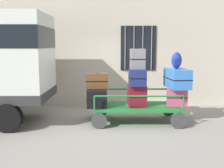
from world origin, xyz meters
TOP-DOWN VIEW (x-y plane):
  - ground_plane at (0.00, 0.00)m, footprint 40.00×40.00m
  - building_wall at (0.00, 2.23)m, footprint 12.00×0.38m
  - luggage_cart at (0.44, 0.00)m, footprint 2.41×1.30m
  - cart_railing at (0.44, 0.00)m, footprint 2.29×1.16m
  - suitcase_left_bottom at (-0.64, 0.02)m, footprint 0.56×0.84m
  - suitcase_left_middle at (-0.64, 0.02)m, footprint 0.60×0.29m
  - suitcase_midleft_bottom at (0.44, 0.01)m, footprint 0.52×0.52m
  - suitcase_midleft_middle at (0.44, -0.00)m, footprint 0.44×0.71m
  - suitcase_midleft_top at (0.44, -0.00)m, footprint 0.40×0.47m
  - suitcase_center_bottom at (1.52, -0.03)m, footprint 0.53×0.27m
  - suitcase_center_middle at (1.52, 0.01)m, footprint 0.59×0.98m
  - backpack at (1.49, 0.03)m, footprint 0.27×0.22m

SIDE VIEW (x-z plane):
  - ground_plane at x=0.00m, z-range 0.00..0.00m
  - luggage_cart at x=0.44m, z-range 0.15..0.61m
  - suitcase_left_bottom at x=-0.64m, z-range 0.45..0.92m
  - suitcase_center_bottom at x=1.52m, z-range 0.45..0.95m
  - suitcase_midleft_bottom at x=0.44m, z-range 0.45..1.02m
  - cart_railing at x=0.44m, z-range 0.58..0.97m
  - suitcase_left_middle at x=-0.64m, z-range 0.92..1.35m
  - suitcase_center_middle at x=1.52m, z-range 0.95..1.47m
  - suitcase_midleft_middle at x=0.44m, z-range 1.02..1.45m
  - backpack at x=1.49m, z-range 1.47..1.91m
  - suitcase_midleft_top at x=0.44m, z-range 1.45..2.00m
  - building_wall at x=0.00m, z-range 0.00..5.00m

